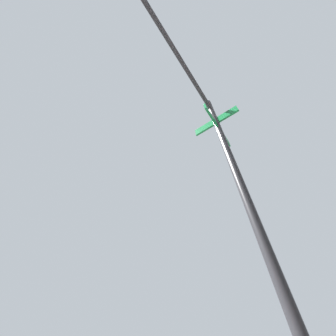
% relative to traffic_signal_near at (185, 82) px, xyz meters
% --- Properties ---
extents(traffic_signal_near, '(2.22, 3.17, 6.21)m').
position_rel_traffic_signal_near_xyz_m(traffic_signal_near, '(0.00, 0.00, 0.00)').
color(traffic_signal_near, black).
rests_on(traffic_signal_near, ground_plane).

